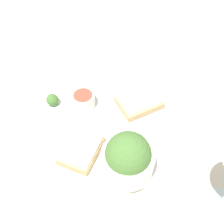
{
  "coord_description": "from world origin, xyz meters",
  "views": [
    {
      "loc": [
        0.35,
        0.16,
        0.51
      ],
      "look_at": [
        0.0,
        0.0,
        0.03
      ],
      "focal_mm": 45.0,
      "sensor_mm": 36.0,
      "label": 1
    }
  ],
  "objects": [
    {
      "name": "ground_plane",
      "position": [
        0.0,
        0.0,
        0.0
      ],
      "size": [
        4.0,
        4.0,
        0.0
      ],
      "primitive_type": "plane",
      "color": "beige"
    },
    {
      "name": "dinner_plate",
      "position": [
        0.0,
        0.0,
        0.01
      ],
      "size": [
        0.35,
        0.35,
        0.01
      ],
      "color": "white",
      "rests_on": "ground_plane"
    },
    {
      "name": "salad_bowl",
      "position": [
        0.1,
        0.08,
        0.05
      ],
      "size": [
        0.1,
        0.1,
        0.1
      ],
      "color": "white",
      "rests_on": "dinner_plate"
    },
    {
      "name": "sauce_ramekin",
      "position": [
        -0.01,
        -0.07,
        0.03
      ],
      "size": [
        0.05,
        0.05,
        0.03
      ],
      "color": "white",
      "rests_on": "dinner_plate"
    },
    {
      "name": "cheese_toast_near",
      "position": [
        -0.06,
        0.04,
        0.03
      ],
      "size": [
        0.12,
        0.11,
        0.03
      ],
      "color": "tan",
      "rests_on": "dinner_plate"
    },
    {
      "name": "cheese_toast_far",
      "position": [
        0.11,
        -0.02,
        0.03
      ],
      "size": [
        0.09,
        0.07,
        0.03
      ],
      "color": "tan",
      "rests_on": "dinner_plate"
    },
    {
      "name": "garnish",
      "position": [
        0.02,
        -0.14,
        0.03
      ],
      "size": [
        0.03,
        0.03,
        0.03
      ],
      "color": "#477533",
      "rests_on": "dinner_plate"
    },
    {
      "name": "fork",
      "position": [
        -0.27,
        -0.07,
        0.0
      ],
      "size": [
        0.19,
        0.03,
        0.01
      ],
      "color": "silver",
      "rests_on": "ground_plane"
    }
  ]
}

